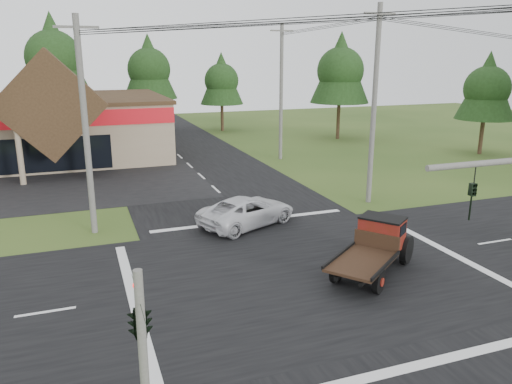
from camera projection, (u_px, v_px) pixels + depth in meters
name	position (u px, v px, depth m)	size (l,w,h in m)	color
ground	(306.00, 272.00, 20.63)	(120.00, 120.00, 0.00)	#304819
road_ns	(306.00, 272.00, 20.63)	(12.00, 120.00, 0.02)	black
road_ew	(306.00, 272.00, 20.63)	(120.00, 12.00, 0.02)	black
traffic_signal_corner	(139.00, 305.00, 10.60)	(0.53, 2.48, 4.40)	#595651
utility_pole_nw	(85.00, 126.00, 23.84)	(2.00, 0.30, 10.50)	#595651
utility_pole_ne	(374.00, 105.00, 28.95)	(2.00, 0.30, 11.50)	#595651
utility_pole_n	(281.00, 92.00, 41.69)	(2.00, 0.30, 11.20)	#595651
tree_row_c	(53.00, 55.00, 52.23)	(7.28, 7.28, 13.13)	#332316
tree_row_d	(149.00, 67.00, 56.77)	(6.16, 6.16, 11.11)	#332316
tree_row_e	(221.00, 79.00, 57.94)	(5.04, 5.04, 9.09)	#332316
tree_side_ne	(340.00, 68.00, 51.80)	(6.16, 6.16, 11.11)	#332316
tree_side_e_near	(487.00, 86.00, 43.89)	(5.04, 5.04, 9.09)	#332316
antique_flatbed_truck	(372.00, 249.00, 20.18)	(2.01, 5.25, 2.20)	#581B0C
white_pickup	(247.00, 211.00, 26.18)	(2.52, 5.48, 1.52)	silver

